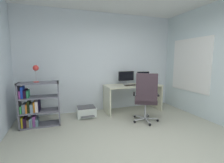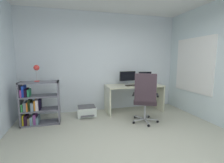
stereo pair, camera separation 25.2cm
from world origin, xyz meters
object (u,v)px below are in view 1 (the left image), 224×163
(monitor_main, at_px, (126,77))
(monitor_secondary, at_px, (143,76))
(desk, at_px, (133,91))
(bookshelf, at_px, (35,106))
(printer, at_px, (86,112))
(office_chair, at_px, (146,96))
(desk_lamp, at_px, (36,69))
(computer_mouse, at_px, (139,84))
(keyboard, at_px, (131,85))

(monitor_main, xyz_separation_m, monitor_secondary, (0.54, 0.00, -0.01))
(desk, height_order, monitor_secondary, monitor_secondary)
(bookshelf, xyz_separation_m, printer, (1.15, 0.23, -0.32))
(desk, distance_m, printer, 1.42)
(monitor_main, bearing_deg, monitor_secondary, 0.01)
(office_chair, relative_size, desk_lamp, 3.19)
(office_chair, bearing_deg, bookshelf, 165.32)
(computer_mouse, xyz_separation_m, printer, (-1.51, 0.04, -0.64))
(keyboard, bearing_deg, monitor_secondary, 20.03)
(monitor_secondary, distance_m, keyboard, 0.59)
(monitor_secondary, bearing_deg, monitor_main, -179.99)
(monitor_secondary, bearing_deg, computer_mouse, -136.15)
(desk_lamp, bearing_deg, office_chair, -15.03)
(monitor_secondary, xyz_separation_m, bookshelf, (-2.89, -0.41, -0.52))
(keyboard, relative_size, office_chair, 0.29)
(computer_mouse, xyz_separation_m, bookshelf, (-2.66, -0.19, -0.32))
(desk, distance_m, office_chair, 0.93)
(desk, distance_m, monitor_secondary, 0.57)
(monitor_secondary, height_order, keyboard, monitor_secondary)
(computer_mouse, relative_size, office_chair, 0.09)
(computer_mouse, height_order, printer, computer_mouse)
(monitor_main, distance_m, monitor_secondary, 0.54)
(keyboard, relative_size, bookshelf, 0.35)
(monitor_secondary, height_order, computer_mouse, monitor_secondary)
(keyboard, distance_m, desk_lamp, 2.39)
(office_chair, bearing_deg, printer, 145.25)
(bookshelf, bearing_deg, desk_lamp, 0.83)
(desk, bearing_deg, monitor_secondary, 16.68)
(monitor_main, bearing_deg, computer_mouse, -35.78)
(office_chair, bearing_deg, desk_lamp, 164.97)
(office_chair, xyz_separation_m, bookshelf, (-2.39, 0.63, -0.19))
(computer_mouse, bearing_deg, desk_lamp, -178.50)
(monitor_main, height_order, office_chair, office_chair)
(monitor_secondary, distance_m, computer_mouse, 0.38)
(monitor_main, bearing_deg, office_chair, -87.96)
(keyboard, height_order, printer, keyboard)
(computer_mouse, relative_size, desk_lamp, 0.27)
(bookshelf, xyz_separation_m, desk_lamp, (0.06, 0.00, 0.81))
(desk, distance_m, keyboard, 0.26)
(keyboard, xyz_separation_m, desk_lamp, (-2.33, -0.19, 0.49))
(computer_mouse, bearing_deg, desk, 142.25)
(bookshelf, bearing_deg, computer_mouse, 4.04)
(keyboard, distance_m, computer_mouse, 0.27)
(desk_lamp, relative_size, printer, 0.77)
(desk, height_order, printer, desk)
(monitor_secondary, bearing_deg, desk_lamp, -171.81)
(computer_mouse, bearing_deg, monitor_secondary, 41.24)
(monitor_secondary, bearing_deg, desk, -163.32)
(monitor_secondary, distance_m, desk_lamp, 2.87)
(desk_lamp, bearing_deg, monitor_secondary, 8.19)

